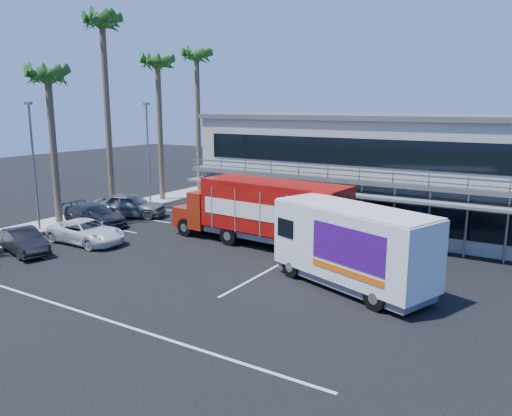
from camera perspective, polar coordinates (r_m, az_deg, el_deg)
The scene contains 15 objects.
ground at distance 23.84m, azimuth -5.39°, elevation -7.70°, with size 120.00×120.00×0.00m, color black.
building at distance 34.74m, azimuth 13.71°, elevation 4.34°, with size 22.40×12.00×7.30m.
curb_strip at distance 38.12m, azimuth -18.03°, elevation -0.73°, with size 3.00×32.00×0.16m, color #A5A399.
palm_c at distance 35.41m, azimuth -22.65°, elevation 12.94°, with size 2.80×2.80×10.75m.
palm_d at distance 39.08m, azimuth -17.11°, elevation 18.40°, with size 2.80×2.80×14.75m.
palm_e at distance 42.01m, azimuth -11.16°, elevation 15.12°, with size 2.80×2.80×12.25m.
palm_f at distance 46.51m, azimuth -6.79°, elevation 16.00°, with size 2.80×2.80×13.25m.
light_pole_near at distance 33.84m, azimuth -24.08°, elevation 4.92°, with size 0.50×0.25×8.09m.
light_pole_far at distance 40.27m, azimuth -12.23°, elevation 6.58°, with size 0.50×0.25×8.09m.
red_truck at distance 28.27m, azimuth 0.80°, elevation -0.24°, with size 11.26×3.43×3.74m.
white_van at distance 22.01m, azimuth 10.93°, elevation -4.25°, with size 7.85×4.97×3.63m.
parked_car_b at distance 29.80m, azimuth -25.01°, elevation -3.45°, with size 1.43×4.11×1.35m, color black.
parked_car_c at distance 30.62m, azimuth -18.82°, elevation -2.57°, with size 2.27×4.93×1.37m, color white.
parked_car_d at distance 34.85m, azimuth -17.93°, elevation -0.77°, with size 2.03×4.99×1.45m, color #282C35.
parked_car_e at distance 36.92m, azimuth -14.17°, elevation 0.33°, with size 2.03×5.05×1.72m, color slate.
Camera 1 is at (13.70, -17.85, 7.88)m, focal length 35.00 mm.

